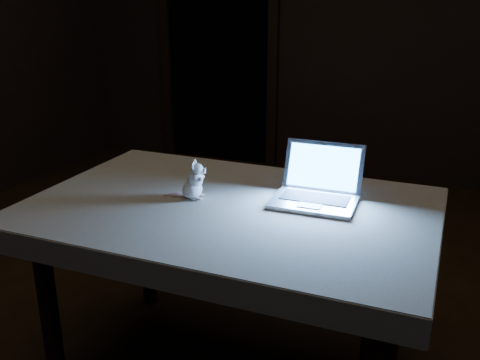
% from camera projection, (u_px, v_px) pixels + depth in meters
% --- Properties ---
extents(floor, '(5.00, 5.00, 0.00)m').
position_uv_depth(floor, '(220.00, 349.00, 2.21)').
color(floor, black).
rests_on(floor, ground).
extents(back_wall, '(4.50, 0.04, 2.60)m').
position_uv_depth(back_wall, '(353.00, 6.00, 3.97)').
color(back_wall, black).
rests_on(back_wall, ground).
extents(doorway, '(1.06, 0.36, 2.13)m').
position_uv_depth(doorway, '(218.00, 35.00, 4.43)').
color(doorway, black).
rests_on(doorway, back_wall).
extents(table, '(1.30, 0.84, 0.69)m').
position_uv_depth(table, '(230.00, 294.00, 1.96)').
color(table, black).
rests_on(table, floor).
extents(tablecloth, '(1.38, 0.92, 0.08)m').
position_uv_depth(tablecloth, '(235.00, 216.00, 1.85)').
color(tablecloth, beige).
rests_on(tablecloth, table).
extents(laptop, '(0.29, 0.26, 0.19)m').
position_uv_depth(laptop, '(315.00, 178.00, 1.81)').
color(laptop, '#ACACB1').
rests_on(laptop, tablecloth).
extents(plush_mouse, '(0.12, 0.12, 0.14)m').
position_uv_depth(plush_mouse, '(192.00, 180.00, 1.88)').
color(plush_mouse, white).
rests_on(plush_mouse, tablecloth).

